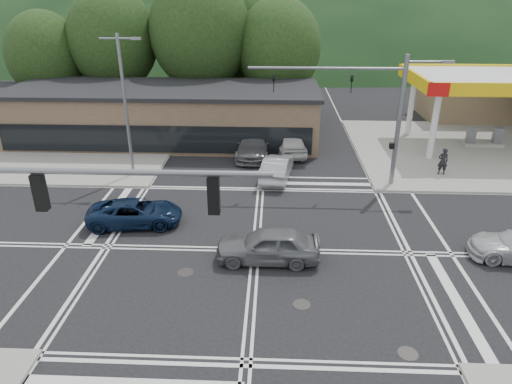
{
  "coord_description": "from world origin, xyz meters",
  "views": [
    {
      "loc": [
        0.83,
        -18.65,
        11.42
      ],
      "look_at": [
        -0.14,
        3.63,
        1.4
      ],
      "focal_mm": 32.0,
      "sensor_mm": 36.0,
      "label": 1
    }
  ],
  "objects_px": {
    "car_queue_b": "(290,142)",
    "car_queue_a": "(277,167)",
    "car_blue_west": "(135,213)",
    "pedestrian": "(443,161)",
    "car_northbound": "(254,145)",
    "car_grey_center": "(268,245)"
  },
  "relations": [
    {
      "from": "car_queue_a",
      "to": "car_queue_b",
      "type": "xyz_separation_m",
      "value": [
        0.94,
        5.0,
        0.09
      ]
    },
    {
      "from": "car_queue_a",
      "to": "car_blue_west",
      "type": "bearing_deg",
      "value": 50.79
    },
    {
      "from": "car_queue_a",
      "to": "car_northbound",
      "type": "xyz_separation_m",
      "value": [
        -1.74,
        4.43,
        0.06
      ]
    },
    {
      "from": "car_northbound",
      "to": "car_grey_center",
      "type": "bearing_deg",
      "value": -83.1
    },
    {
      "from": "car_grey_center",
      "to": "car_queue_a",
      "type": "distance_m",
      "value": 9.85
    },
    {
      "from": "car_queue_b",
      "to": "car_queue_a",
      "type": "bearing_deg",
      "value": 70.9
    },
    {
      "from": "car_grey_center",
      "to": "car_queue_b",
      "type": "distance_m",
      "value": 14.9
    },
    {
      "from": "car_grey_center",
      "to": "pedestrian",
      "type": "relative_size",
      "value": 2.61
    },
    {
      "from": "car_grey_center",
      "to": "car_queue_b",
      "type": "xyz_separation_m",
      "value": [
        1.34,
        14.84,
        0.05
      ]
    },
    {
      "from": "car_grey_center",
      "to": "car_queue_b",
      "type": "height_order",
      "value": "car_queue_b"
    },
    {
      "from": "car_northbound",
      "to": "pedestrian",
      "type": "xyz_separation_m",
      "value": [
        12.58,
        -3.58,
        0.22
      ]
    },
    {
      "from": "car_blue_west",
      "to": "car_queue_b",
      "type": "height_order",
      "value": "car_queue_b"
    },
    {
      "from": "car_grey_center",
      "to": "car_northbound",
      "type": "bearing_deg",
      "value": -174.51
    },
    {
      "from": "car_grey_center",
      "to": "car_northbound",
      "type": "relative_size",
      "value": 0.82
    },
    {
      "from": "car_queue_b",
      "to": "pedestrian",
      "type": "xyz_separation_m",
      "value": [
        9.9,
        -4.15,
        0.2
      ]
    },
    {
      "from": "car_blue_west",
      "to": "car_northbound",
      "type": "xyz_separation_m",
      "value": [
        5.67,
        11.09,
        0.15
      ]
    },
    {
      "from": "car_northbound",
      "to": "car_queue_a",
      "type": "bearing_deg",
      "value": -66.98
    },
    {
      "from": "car_blue_west",
      "to": "car_queue_b",
      "type": "relative_size",
      "value": 0.97
    },
    {
      "from": "car_queue_a",
      "to": "pedestrian",
      "type": "bearing_deg",
      "value": -166.63
    },
    {
      "from": "car_northbound",
      "to": "pedestrian",
      "type": "bearing_deg",
      "value": -14.34
    },
    {
      "from": "car_queue_a",
      "to": "car_northbound",
      "type": "relative_size",
      "value": 0.81
    },
    {
      "from": "car_blue_west",
      "to": "car_queue_b",
      "type": "distance_m",
      "value": 14.35
    }
  ]
}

